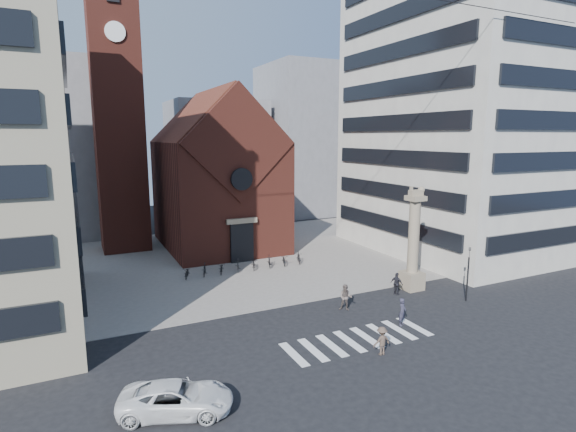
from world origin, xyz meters
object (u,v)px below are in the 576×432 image
at_px(traffic_light, 468,273).
at_px(pedestrian_1, 346,297).
at_px(scooter_0, 187,273).
at_px(pedestrian_0, 402,312).
at_px(pedestrian_2, 397,284).
at_px(lion_column, 413,249).
at_px(white_car, 176,398).

xyz_separation_m(traffic_light, pedestrian_1, (-9.51, 2.47, -1.32)).
height_order(traffic_light, scooter_0, traffic_light).
height_order(pedestrian_0, pedestrian_1, pedestrian_1).
distance_m(pedestrian_2, scooter_0, 18.37).
xyz_separation_m(lion_column, white_car, (-21.40, -8.72, -2.74)).
xyz_separation_m(lion_column, traffic_light, (1.99, -4.00, -1.17)).
bearing_deg(pedestrian_0, pedestrian_2, 24.43).
distance_m(pedestrian_1, scooter_0, 15.31).
relative_size(lion_column, white_car, 1.67).
xyz_separation_m(pedestrian_0, pedestrian_2, (3.52, 4.92, -0.03)).
bearing_deg(scooter_0, lion_column, -14.18).
relative_size(lion_column, pedestrian_2, 4.77).
xyz_separation_m(pedestrian_0, pedestrian_1, (-2.00, 3.91, 0.03)).
xyz_separation_m(pedestrian_1, scooter_0, (-8.79, 12.52, -0.42)).
bearing_deg(lion_column, pedestrian_1, -168.53).
bearing_deg(pedestrian_2, white_car, 91.59).
bearing_deg(white_car, traffic_light, -57.72).
distance_m(lion_column, pedestrian_0, 8.15).
relative_size(pedestrian_0, scooter_0, 0.99).
distance_m(white_car, pedestrian_1, 15.64).
bearing_deg(pedestrian_0, scooter_0, 93.32).
xyz_separation_m(pedestrian_1, pedestrian_2, (5.52, 1.01, -0.06)).
bearing_deg(pedestrian_0, lion_column, 14.61).
bearing_deg(pedestrian_2, scooter_0, 29.86).
relative_size(lion_column, pedestrian_1, 4.46).
bearing_deg(white_car, pedestrian_2, -46.22).
distance_m(lion_column, pedestrian_2, 3.28).
xyz_separation_m(traffic_light, pedestrian_0, (-7.51, -1.44, -1.35)).
height_order(white_car, pedestrian_2, pedestrian_2).
height_order(traffic_light, pedestrian_2, traffic_light).
height_order(pedestrian_0, pedestrian_2, pedestrian_0).
xyz_separation_m(white_car, scooter_0, (5.09, 19.72, -0.17)).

